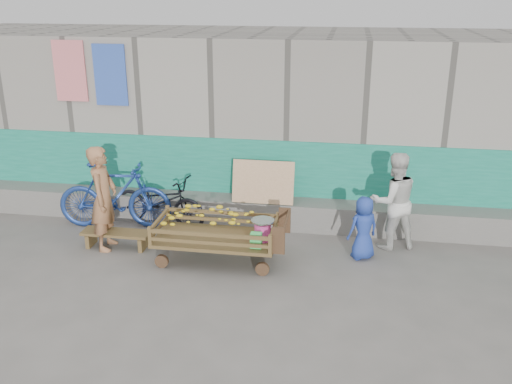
% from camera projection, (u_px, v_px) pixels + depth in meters
% --- Properties ---
extents(ground, '(80.00, 80.00, 0.00)m').
position_uv_depth(ground, '(215.00, 293.00, 7.45)').
color(ground, '#5D5955').
rests_on(ground, ground).
extents(building_wall, '(12.00, 3.50, 3.00)m').
position_uv_depth(building_wall, '(262.00, 116.00, 10.70)').
color(building_wall, gray).
rests_on(building_wall, ground).
extents(banana_cart, '(1.91, 0.87, 0.81)m').
position_uv_depth(banana_cart, '(214.00, 226.00, 8.13)').
color(banana_cart, brown).
rests_on(banana_cart, ground).
extents(bench, '(1.05, 0.31, 0.26)m').
position_uv_depth(bench, '(116.00, 236.00, 8.69)').
color(bench, brown).
rests_on(bench, ground).
extents(vendor_man, '(0.43, 0.61, 1.60)m').
position_uv_depth(vendor_man, '(104.00, 198.00, 8.49)').
color(vendor_man, '#9E6944').
rests_on(vendor_man, ground).
extents(woman, '(0.88, 0.78, 1.50)m').
position_uv_depth(woman, '(394.00, 201.00, 8.53)').
color(woman, silver).
rests_on(woman, ground).
extents(child, '(0.56, 0.50, 0.95)m').
position_uv_depth(child, '(363.00, 228.00, 8.26)').
color(child, '#223C99').
rests_on(child, ground).
extents(bicycle_dark, '(1.74, 0.92, 0.87)m').
position_uv_depth(bicycle_dark, '(160.00, 201.00, 9.41)').
color(bicycle_dark, black).
rests_on(bicycle_dark, ground).
extents(bicycle_blue, '(1.90, 0.74, 1.11)m').
position_uv_depth(bicycle_blue, '(115.00, 196.00, 9.29)').
color(bicycle_blue, navy).
rests_on(bicycle_blue, ground).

